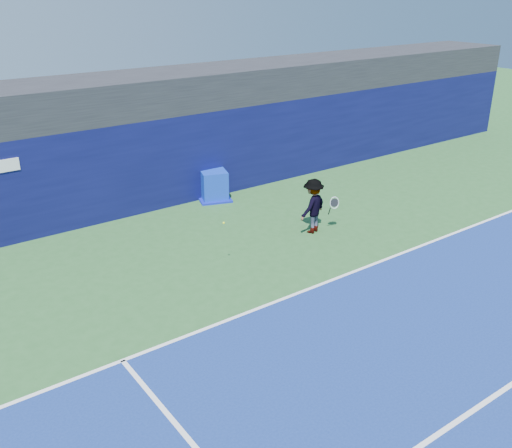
{
  "coord_description": "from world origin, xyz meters",
  "views": [
    {
      "loc": [
        -8.38,
        -6.19,
        6.97
      ],
      "look_at": [
        -0.1,
        5.2,
        1.0
      ],
      "focal_mm": 40.0,
      "sensor_mm": 36.0,
      "label": 1
    }
  ],
  "objects": [
    {
      "name": "ground",
      "position": [
        0.0,
        0.0,
        0.0
      ],
      "size": [
        80.0,
        80.0,
        0.0
      ],
      "primitive_type": "plane",
      "color": "#285A29",
      "rests_on": "ground"
    },
    {
      "name": "back_wall_assembly",
      "position": [
        -0.0,
        10.5,
        1.5
      ],
      "size": [
        36.0,
        1.03,
        3.0
      ],
      "color": "#0B0D3C",
      "rests_on": "ground"
    },
    {
      "name": "tennis_player",
      "position": [
        2.32,
        5.63,
        0.84
      ],
      "size": [
        1.35,
        0.9,
        1.67
      ],
      "color": "silver",
      "rests_on": "ground"
    },
    {
      "name": "baseline",
      "position": [
        0.0,
        3.0,
        0.01
      ],
      "size": [
        24.0,
        0.1,
        0.01
      ],
      "primitive_type": "cube",
      "color": "white",
      "rests_on": "ground"
    },
    {
      "name": "stadium_band",
      "position": [
        0.0,
        11.5,
        3.6
      ],
      "size": [
        36.0,
        3.0,
        1.2
      ],
      "primitive_type": "cube",
      "color": "black",
      "rests_on": "back_wall_assembly"
    },
    {
      "name": "equipment_cart",
      "position": [
        1.42,
        9.77,
        0.47
      ],
      "size": [
        1.37,
        1.37,
        1.03
      ],
      "color": "#0C2DB4",
      "rests_on": "ground"
    },
    {
      "name": "service_line",
      "position": [
        0.0,
        -2.0,
        0.01
      ],
      "size": [
        24.0,
        0.1,
        0.01
      ],
      "primitive_type": "cube",
      "color": "white",
      "rests_on": "ground"
    },
    {
      "name": "tennis_ball",
      "position": [
        -1.14,
        5.18,
        1.3
      ],
      "size": [
        0.06,
        0.06,
        0.06
      ],
      "color": "#EBF21A",
      "rests_on": "ground"
    }
  ]
}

